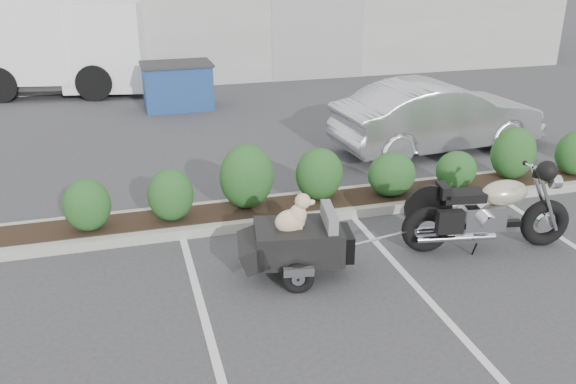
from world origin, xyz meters
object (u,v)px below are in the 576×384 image
object	(u,v)px
dumpster	(177,85)
delivery_truck	(14,33)
motorcycle	(488,213)
sedan	(438,116)
pet_trailer	(297,241)

from	to	relation	value
dumpster	delivery_truck	size ratio (longest dim) A/B	0.23
motorcycle	dumpster	xyz separation A→B (m)	(-3.30, 9.22, 0.04)
sedan	motorcycle	bearing A→B (deg)	154.62
motorcycle	pet_trailer	size ratio (longest dim) A/B	1.23
sedan	dumpster	distance (m)	6.92
pet_trailer	dumpster	bearing A→B (deg)	102.69
sedan	delivery_truck	world-z (taller)	delivery_truck
pet_trailer	sedan	world-z (taller)	sedan
dumpster	delivery_truck	bearing A→B (deg)	142.42
motorcycle	sedan	xyz separation A→B (m)	(1.52, 4.25, 0.16)
pet_trailer	dumpster	world-z (taller)	dumpster
pet_trailer	delivery_truck	xyz separation A→B (m)	(-4.68, 12.30, 1.19)
motorcycle	pet_trailer	xyz separation A→B (m)	(-2.78, 0.03, -0.07)
motorcycle	pet_trailer	distance (m)	2.78
delivery_truck	motorcycle	bearing A→B (deg)	-47.88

